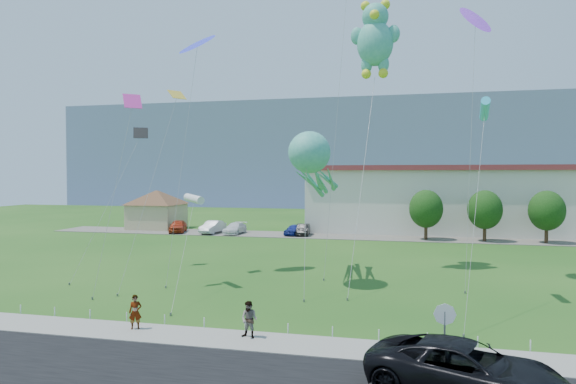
{
  "coord_description": "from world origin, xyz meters",
  "views": [
    {
      "loc": [
        8.22,
        -23.32,
        7.15
      ],
      "look_at": [
        0.79,
        8.0,
        6.03
      ],
      "focal_mm": 32.0,
      "sensor_mm": 36.0,
      "label": 1
    }
  ],
  "objects_px": {
    "parked_car_red": "(178,226)",
    "parked_car_black": "(303,230)",
    "teddy_bear_kite": "(375,37)",
    "stop_sign": "(445,321)",
    "suv": "(466,370)",
    "pedestrian_left": "(135,312)",
    "pedestrian_right": "(249,320)",
    "warehouse": "(561,199)",
    "pavilion": "(157,206)",
    "parked_car_blue": "(294,230)",
    "parked_car_white": "(235,228)",
    "octopus_kite": "(313,163)",
    "parked_car_silver": "(213,227)"
  },
  "relations": [
    {
      "from": "parked_car_red",
      "to": "parked_car_black",
      "type": "xyz_separation_m",
      "value": [
        15.44,
        0.69,
        -0.11
      ]
    },
    {
      "from": "warehouse",
      "to": "teddy_bear_kite",
      "type": "height_order",
      "value": "teddy_bear_kite"
    },
    {
      "from": "parked_car_blue",
      "to": "octopus_kite",
      "type": "height_order",
      "value": "octopus_kite"
    },
    {
      "from": "teddy_bear_kite",
      "to": "octopus_kite",
      "type": "bearing_deg",
      "value": -122.33
    },
    {
      "from": "pavilion",
      "to": "parked_car_silver",
      "type": "relative_size",
      "value": 2.04
    },
    {
      "from": "pavilion",
      "to": "parked_car_black",
      "type": "relative_size",
      "value": 2.35
    },
    {
      "from": "parked_car_black",
      "to": "parked_car_red",
      "type": "bearing_deg",
      "value": 175.95
    },
    {
      "from": "pedestrian_right",
      "to": "warehouse",
      "type": "bearing_deg",
      "value": 72.34
    },
    {
      "from": "teddy_bear_kite",
      "to": "pedestrian_left",
      "type": "bearing_deg",
      "value": -117.52
    },
    {
      "from": "pavilion",
      "to": "octopus_kite",
      "type": "height_order",
      "value": "octopus_kite"
    },
    {
      "from": "pedestrian_left",
      "to": "parked_car_silver",
      "type": "relative_size",
      "value": 0.35
    },
    {
      "from": "parked_car_red",
      "to": "parked_car_black",
      "type": "distance_m",
      "value": 15.46
    },
    {
      "from": "pedestrian_left",
      "to": "pedestrian_right",
      "type": "relative_size",
      "value": 0.99
    },
    {
      "from": "pedestrian_left",
      "to": "pedestrian_right",
      "type": "height_order",
      "value": "pedestrian_right"
    },
    {
      "from": "suv",
      "to": "teddy_bear_kite",
      "type": "distance_m",
      "value": 27.96
    },
    {
      "from": "pavilion",
      "to": "parked_car_black",
      "type": "bearing_deg",
      "value": -8.76
    },
    {
      "from": "suv",
      "to": "parked_car_white",
      "type": "relative_size",
      "value": 1.4
    },
    {
      "from": "stop_sign",
      "to": "suv",
      "type": "distance_m",
      "value": 2.4
    },
    {
      "from": "parked_car_red",
      "to": "parked_car_silver",
      "type": "bearing_deg",
      "value": -16.35
    },
    {
      "from": "pedestrian_right",
      "to": "suv",
      "type": "bearing_deg",
      "value": -14.7
    },
    {
      "from": "parked_car_silver",
      "to": "teddy_bear_kite",
      "type": "relative_size",
      "value": 0.22
    },
    {
      "from": "warehouse",
      "to": "pedestrian_right",
      "type": "relative_size",
      "value": 38.58
    },
    {
      "from": "pavilion",
      "to": "pedestrian_right",
      "type": "xyz_separation_m",
      "value": [
        25.56,
        -40.44,
        -2.13
      ]
    },
    {
      "from": "warehouse",
      "to": "stop_sign",
      "type": "distance_m",
      "value": 51.0
    },
    {
      "from": "parked_car_black",
      "to": "teddy_bear_kite",
      "type": "distance_m",
      "value": 27.01
    },
    {
      "from": "pedestrian_left",
      "to": "octopus_kite",
      "type": "height_order",
      "value": "octopus_kite"
    },
    {
      "from": "warehouse",
      "to": "pedestrian_right",
      "type": "xyz_separation_m",
      "value": [
        -24.44,
        -46.44,
        -3.23
      ]
    },
    {
      "from": "parked_car_black",
      "to": "octopus_kite",
      "type": "bearing_deg",
      "value": -83.56
    },
    {
      "from": "pedestrian_left",
      "to": "parked_car_black",
      "type": "height_order",
      "value": "pedestrian_left"
    },
    {
      "from": "parked_car_blue",
      "to": "parked_car_black",
      "type": "bearing_deg",
      "value": 18.94
    },
    {
      "from": "pavilion",
      "to": "pedestrian_left",
      "type": "xyz_separation_m",
      "value": [
        20.12,
        -40.44,
        -2.14
      ]
    },
    {
      "from": "octopus_kite",
      "to": "teddy_bear_kite",
      "type": "relative_size",
      "value": 0.53
    },
    {
      "from": "teddy_bear_kite",
      "to": "parked_car_white",
      "type": "bearing_deg",
      "value": 133.51
    },
    {
      "from": "stop_sign",
      "to": "parked_car_blue",
      "type": "bearing_deg",
      "value": 110.17
    },
    {
      "from": "pedestrian_right",
      "to": "parked_car_silver",
      "type": "xyz_separation_m",
      "value": [
        -16.28,
        36.66,
        -0.09
      ]
    },
    {
      "from": "parked_car_red",
      "to": "pavilion",
      "type": "bearing_deg",
      "value": 124.81
    },
    {
      "from": "pedestrian_left",
      "to": "teddy_bear_kite",
      "type": "bearing_deg",
      "value": 39.13
    },
    {
      "from": "pavilion",
      "to": "parked_car_blue",
      "type": "distance_m",
      "value": 19.62
    },
    {
      "from": "pedestrian_right",
      "to": "teddy_bear_kite",
      "type": "height_order",
      "value": "teddy_bear_kite"
    },
    {
      "from": "parked_car_silver",
      "to": "parked_car_white",
      "type": "height_order",
      "value": "parked_car_silver"
    },
    {
      "from": "parked_car_white",
      "to": "parked_car_blue",
      "type": "bearing_deg",
      "value": 4.81
    },
    {
      "from": "stop_sign",
      "to": "octopus_kite",
      "type": "xyz_separation_m",
      "value": [
        -7.51,
        14.27,
        6.0
      ]
    },
    {
      "from": "pedestrian_left",
      "to": "octopus_kite",
      "type": "bearing_deg",
      "value": 41.5
    },
    {
      "from": "pedestrian_left",
      "to": "parked_car_black",
      "type": "bearing_deg",
      "value": 66.47
    },
    {
      "from": "pavilion",
      "to": "parked_car_white",
      "type": "bearing_deg",
      "value": -16.84
    },
    {
      "from": "stop_sign",
      "to": "parked_car_black",
      "type": "relative_size",
      "value": 0.64
    },
    {
      "from": "pedestrian_right",
      "to": "parked_car_black",
      "type": "height_order",
      "value": "pedestrian_right"
    },
    {
      "from": "pavilion",
      "to": "parked_car_blue",
      "type": "height_order",
      "value": "pavilion"
    },
    {
      "from": "suv",
      "to": "parked_car_white",
      "type": "xyz_separation_m",
      "value": [
        -21.97,
        40.71,
        -0.22
      ]
    },
    {
      "from": "suv",
      "to": "octopus_kite",
      "type": "relative_size",
      "value": 0.58
    }
  ]
}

